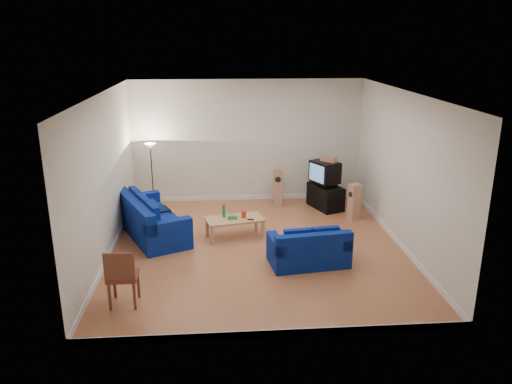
{
  "coord_description": "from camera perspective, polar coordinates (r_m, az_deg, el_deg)",
  "views": [
    {
      "loc": [
        -0.77,
        -9.57,
        4.24
      ],
      "look_at": [
        0.0,
        0.4,
        1.1
      ],
      "focal_mm": 35.0,
      "sensor_mm": 36.0,
      "label": 1
    }
  ],
  "objects": [
    {
      "name": "room",
      "position": [
        9.98,
        0.18,
        1.74
      ],
      "size": [
        6.01,
        6.51,
        3.21
      ],
      "color": "brown",
      "rests_on": "ground"
    },
    {
      "name": "tv_stand",
      "position": [
        12.89,
        7.95,
        -0.53
      ],
      "size": [
        0.86,
        1.12,
        0.6
      ],
      "primitive_type": "cube",
      "rotation": [
        0.0,
        0.0,
        -1.21
      ],
      "color": "black",
      "rests_on": "ground"
    },
    {
      "name": "coffee_table",
      "position": [
        10.89,
        -2.45,
        -3.29
      ],
      "size": [
        1.33,
        0.86,
        0.45
      ],
      "rotation": [
        0.0,
        0.0,
        0.22
      ],
      "color": "tan",
      "rests_on": "ground"
    },
    {
      "name": "remote",
      "position": [
        10.77,
        -0.62,
        -3.15
      ],
      "size": [
        0.15,
        0.06,
        0.02
      ],
      "primitive_type": "cube",
      "rotation": [
        0.0,
        0.0,
        -0.1
      ],
      "color": "black",
      "rests_on": "coffee_table"
    },
    {
      "name": "floor_lamp",
      "position": [
        12.71,
        -11.93,
        4.14
      ],
      "size": [
        0.29,
        0.29,
        1.69
      ],
      "color": "black",
      "rests_on": "ground"
    },
    {
      "name": "av_receiver",
      "position": [
        12.8,
        8.27,
        0.97
      ],
      "size": [
        0.37,
        0.45,
        0.1
      ],
      "primitive_type": "cube",
      "rotation": [
        0.0,
        0.0,
        -1.53
      ],
      "color": "black",
      "rests_on": "tv_stand"
    },
    {
      "name": "sofa_loveseat",
      "position": [
        9.72,
        6.1,
        -6.73
      ],
      "size": [
        1.58,
        1.02,
        0.74
      ],
      "rotation": [
        0.0,
        0.0,
        0.13
      ],
      "color": "navy",
      "rests_on": "ground"
    },
    {
      "name": "speaker_left",
      "position": [
        12.92,
        2.55,
        0.62
      ],
      "size": [
        0.28,
        0.34,
        1.01
      ],
      "rotation": [
        0.0,
        0.0,
        -0.16
      ],
      "color": "tan",
      "rests_on": "ground"
    },
    {
      "name": "red_canister",
      "position": [
        10.88,
        -1.41,
        -2.57
      ],
      "size": [
        0.13,
        0.13,
        0.15
      ],
      "primitive_type": "cylinder",
      "rotation": [
        0.0,
        0.0,
        0.29
      ],
      "color": "red",
      "rests_on": "coffee_table"
    },
    {
      "name": "speaker_right",
      "position": [
        12.15,
        11.19,
        -1.11
      ],
      "size": [
        0.32,
        0.29,
        0.89
      ],
      "rotation": [
        0.0,
        0.0,
        -1.16
      ],
      "color": "tan",
      "rests_on": "ground"
    },
    {
      "name": "dining_chair",
      "position": [
        8.43,
        -15.07,
        -9.12
      ],
      "size": [
        0.48,
        0.48,
        1.01
      ],
      "rotation": [
        0.0,
        0.0,
        -0.01
      ],
      "color": "brown",
      "rests_on": "ground"
    },
    {
      "name": "tissue_box",
      "position": [
        10.82,
        -2.68,
        -2.9
      ],
      "size": [
        0.2,
        0.12,
        0.08
      ],
      "primitive_type": "cube",
      "rotation": [
        0.0,
        0.0,
        -0.09
      ],
      "color": "green",
      "rests_on": "coffee_table"
    },
    {
      "name": "television",
      "position": [
        12.66,
        7.86,
        2.29
      ],
      "size": [
        0.76,
        0.84,
        0.53
      ],
      "rotation": [
        0.0,
        0.0,
        -1.1
      ],
      "color": "black",
      "rests_on": "av_receiver"
    },
    {
      "name": "centre_speaker",
      "position": [
        12.6,
        8.31,
        3.79
      ],
      "size": [
        0.4,
        0.41,
        0.14
      ],
      "primitive_type": "cube",
      "rotation": [
        0.0,
        0.0,
        -0.82
      ],
      "color": "tan",
      "rests_on": "television"
    },
    {
      "name": "sofa_three_seat",
      "position": [
        11.23,
        -12.0,
        -3.37
      ],
      "size": [
        1.85,
        2.48,
        0.88
      ],
      "rotation": [
        0.0,
        0.0,
        -1.14
      ],
      "color": "navy",
      "rests_on": "ground"
    },
    {
      "name": "bottle",
      "position": [
        10.91,
        -3.69,
        -2.18
      ],
      "size": [
        0.09,
        0.09,
        0.28
      ],
      "primitive_type": "cylinder",
      "rotation": [
        0.0,
        0.0,
        0.58
      ],
      "color": "#197233",
      "rests_on": "coffee_table"
    }
  ]
}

